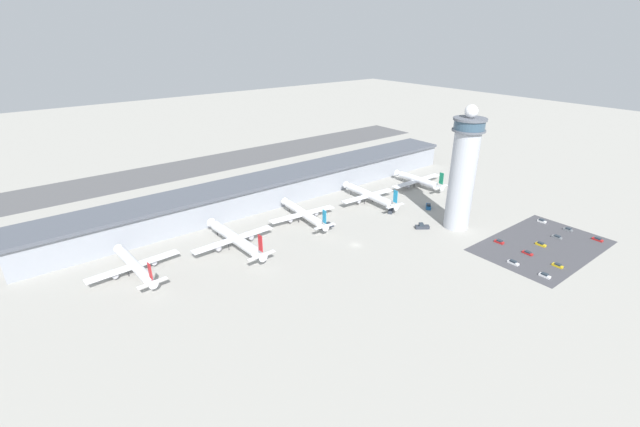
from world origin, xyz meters
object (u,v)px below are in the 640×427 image
object	(u,v)px
car_grey_coupe	(557,237)
control_tower	(463,172)
airplane_gate_echo	(418,180)
car_blue_compact	(513,263)
airplane_gate_alpha	(135,265)
airplane_gate_charlie	(304,214)
car_red_hatchback	(542,221)
car_yellow_taxi	(558,265)
car_silver_sedan	(598,239)
service_truck_baggage	(391,211)
airplane_gate_delta	(369,195)
service_truck_water	(428,206)
car_green_van	(528,253)
car_white_wagon	(545,275)
car_black_suv	(541,244)
airplane_gate_bravo	(235,239)
car_maroon_suv	(499,242)
service_truck_catering	(422,227)
car_navy_sedan	(568,229)
service_truck_fuel	(327,226)

from	to	relation	value
car_grey_coupe	control_tower	bearing A→B (deg)	126.08
airplane_gate_echo	car_blue_compact	xyz separation A→B (m)	(-43.02, -88.83, -3.56)
airplane_gate_alpha	airplane_gate_charlie	distance (m)	84.30
airplane_gate_echo	car_red_hatchback	distance (m)	75.77
car_grey_coupe	car_yellow_taxi	world-z (taller)	car_yellow_taxi
car_silver_sedan	service_truck_baggage	bearing A→B (deg)	122.20
airplane_gate_delta	car_blue_compact	world-z (taller)	airplane_gate_delta
car_blue_compact	control_tower	bearing A→B (deg)	72.56
service_truck_water	car_green_van	bearing A→B (deg)	-97.02
car_white_wagon	car_black_suv	world-z (taller)	car_black_suv
airplane_gate_bravo	car_silver_sedan	distance (m)	169.90
airplane_gate_charlie	airplane_gate_echo	size ratio (longest dim) A/B	0.99
service_truck_water	car_maroon_suv	bearing A→B (deg)	-99.11
service_truck_catering	service_truck_water	bearing A→B (deg)	32.73
airplane_gate_bravo	car_red_hatchback	world-z (taller)	airplane_gate_bravo
airplane_gate_echo	car_black_suv	world-z (taller)	airplane_gate_echo
car_blue_compact	car_grey_coupe	xyz separation A→B (m)	(39.28, 0.09, -0.04)
airplane_gate_echo	service_truck_catering	size ratio (longest dim) A/B	5.92
airplane_gate_charlie	car_black_suv	distance (m)	113.60
service_truck_catering	service_truck_baggage	distance (m)	24.05
car_white_wagon	car_red_hatchback	world-z (taller)	car_red_hatchback
airplane_gate_charlie	car_yellow_taxi	world-z (taller)	airplane_gate_charlie
service_truck_catering	service_truck_water	distance (m)	28.49
car_white_wagon	car_yellow_taxi	size ratio (longest dim) A/B	1.02
car_blue_compact	car_grey_coupe	distance (m)	39.28
service_truck_baggage	control_tower	bearing A→B (deg)	-69.32
airplane_gate_delta	car_grey_coupe	size ratio (longest dim) A/B	9.76
car_green_van	car_black_suv	xyz separation A→B (m)	(12.64, 0.47, 0.08)
car_silver_sedan	car_maroon_suv	distance (m)	47.48
airplane_gate_alpha	airplane_gate_echo	distance (m)	172.21
car_blue_compact	car_green_van	xyz separation A→B (m)	(13.12, 0.63, -0.05)
airplane_gate_echo	car_silver_sedan	xyz separation A→B (m)	(8.96, -101.70, -3.61)
airplane_gate_charlie	service_truck_catering	xyz separation A→B (m)	(41.61, -43.38, -3.32)
control_tower	car_green_van	distance (m)	46.83
control_tower	car_navy_sedan	distance (m)	61.68
car_blue_compact	airplane_gate_alpha	bearing A→B (deg)	145.12
service_truck_catering	car_navy_sedan	size ratio (longest dim) A/B	1.68
car_blue_compact	airplane_gate_bravo	bearing A→B (deg)	135.40
car_blue_compact	car_navy_sedan	xyz separation A→B (m)	(52.08, 0.69, -0.04)
car_green_van	car_yellow_taxi	size ratio (longest dim) A/B	1.09
airplane_gate_bravo	service_truck_catering	distance (m)	91.95
car_navy_sedan	car_black_suv	xyz separation A→B (m)	(-26.33, 0.41, 0.07)
service_truck_water	car_silver_sedan	distance (m)	81.15
airplane_gate_delta	car_yellow_taxi	size ratio (longest dim) A/B	10.19
airplane_gate_echo	car_blue_compact	size ratio (longest dim) A/B	8.68
car_yellow_taxi	airplane_gate_delta	bearing A→B (deg)	97.40
service_truck_fuel	car_maroon_suv	xyz separation A→B (m)	(52.89, -62.62, -0.26)
car_yellow_taxi	airplane_gate_bravo	bearing A→B (deg)	135.30
service_truck_baggage	car_grey_coupe	size ratio (longest dim) A/B	1.34
car_white_wagon	car_maroon_suv	xyz separation A→B (m)	(12.66, 27.62, 0.01)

